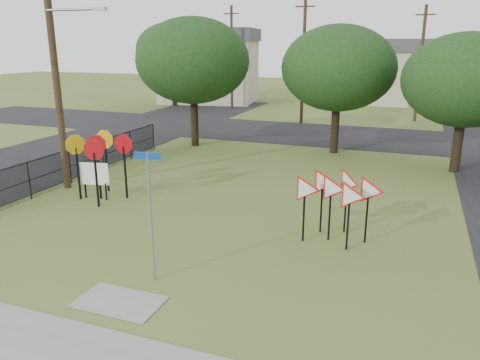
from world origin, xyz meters
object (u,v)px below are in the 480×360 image
object	(u,v)px
info_board	(94,175)
yield_sign_cluster	(337,191)
street_name_sign	(151,210)
stop_sign_cluster	(99,151)

from	to	relation	value
info_board	yield_sign_cluster	bearing A→B (deg)	-3.91
street_name_sign	info_board	world-z (taller)	street_name_sign
street_name_sign	info_board	xyz separation A→B (m)	(-5.44, 4.83, -0.93)
stop_sign_cluster	street_name_sign	bearing A→B (deg)	-43.60
street_name_sign	stop_sign_cluster	size ratio (longest dim) A/B	1.32
street_name_sign	info_board	distance (m)	7.33
stop_sign_cluster	yield_sign_cluster	world-z (taller)	stop_sign_cluster
info_board	stop_sign_cluster	bearing A→B (deg)	32.88
yield_sign_cluster	info_board	world-z (taller)	yield_sign_cluster
stop_sign_cluster	info_board	world-z (taller)	stop_sign_cluster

